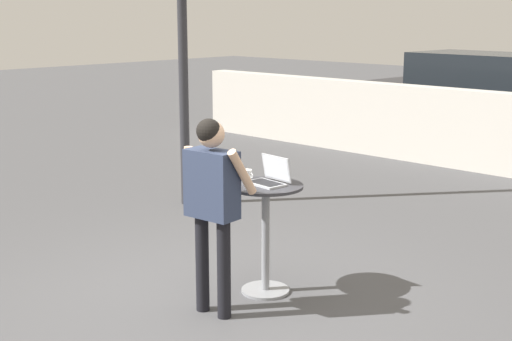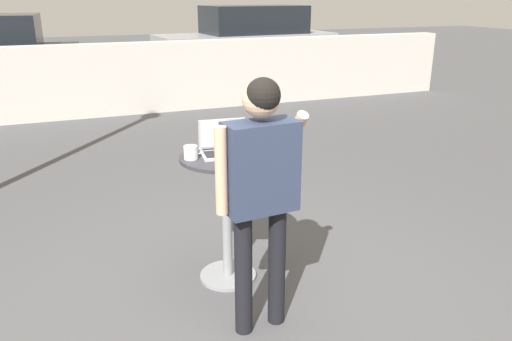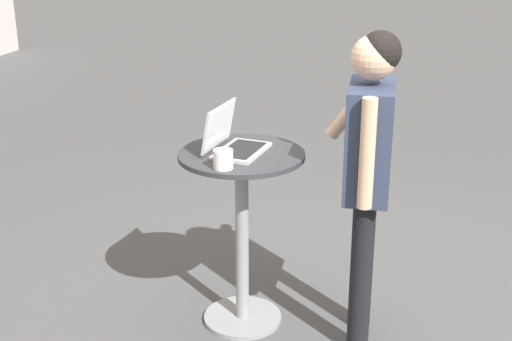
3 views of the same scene
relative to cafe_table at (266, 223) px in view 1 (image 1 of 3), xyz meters
The scene contains 6 objects.
ground_plane 0.82m from the cafe_table, 100.54° to the right, with size 50.00×50.00×0.00m, color #4C4C4F.
cafe_table is the anchor object (origin of this frame).
laptop 0.40m from the cafe_table, 84.16° to the left, with size 0.35×0.28×0.24m.
coffee_mug 0.46m from the cafe_table, behind, with size 0.13×0.09×0.09m.
standing_person 0.75m from the cafe_table, 89.19° to the right, with size 0.57×0.38×1.61m.
parked_car_near_street 9.28m from the cafe_table, 106.65° to the left, with size 4.42×2.21×1.64m.
Camera 1 is at (4.10, -3.82, 2.41)m, focal length 50.00 mm.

